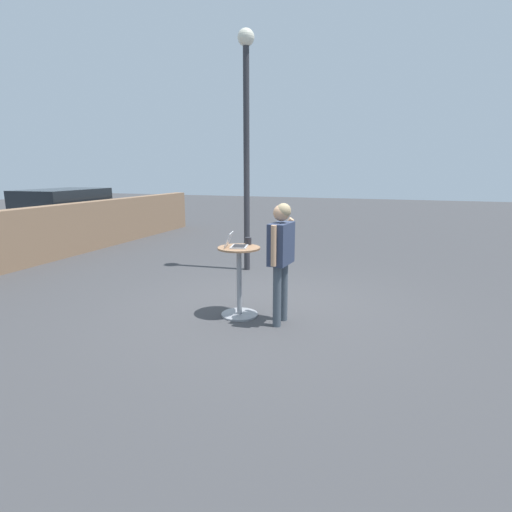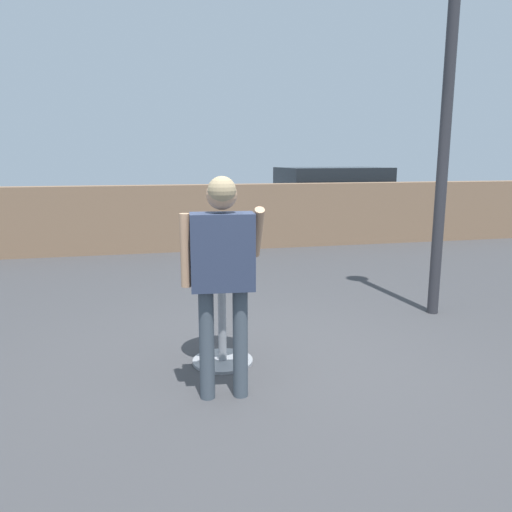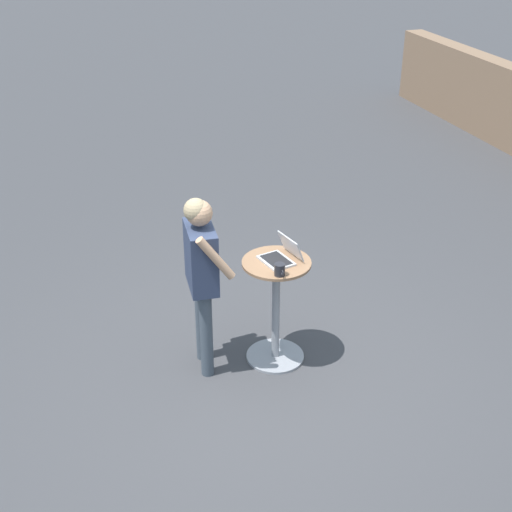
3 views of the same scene
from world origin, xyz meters
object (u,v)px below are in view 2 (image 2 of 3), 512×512
object	(u,v)px
laptop	(219,244)
street_lamp	(452,39)
cafe_table	(222,302)
standing_person	(222,261)
parked_car_near_street	(338,200)
coffee_mug	(249,244)

from	to	relation	value
laptop	street_lamp	world-z (taller)	street_lamp
cafe_table	laptop	world-z (taller)	laptop
laptop	standing_person	distance (m)	0.68
parked_car_near_street	street_lamp	distance (m)	6.29
laptop	standing_person	size ratio (longest dim) A/B	0.22
coffee_mug	parked_car_near_street	xyz separation A→B (m)	(3.55, 6.69, -0.25)
parked_car_near_street	street_lamp	xyz separation A→B (m)	(-1.20, -5.79, 2.16)
coffee_mug	street_lamp	world-z (taller)	street_lamp
standing_person	coffee_mug	bearing A→B (deg)	61.05
cafe_table	laptop	size ratio (longest dim) A/B	2.82
laptop	parked_car_near_street	size ratio (longest dim) A/B	0.08
standing_person	street_lamp	distance (m)	3.60
coffee_mug	laptop	bearing A→B (deg)	156.73
standing_person	street_lamp	world-z (taller)	street_lamp
coffee_mug	standing_person	size ratio (longest dim) A/B	0.08
standing_person	parked_car_near_street	bearing A→B (deg)	61.99
cafe_table	street_lamp	distance (m)	3.63
cafe_table	parked_car_near_street	bearing A→B (deg)	60.38
laptop	street_lamp	bearing A→B (deg)	17.27
cafe_table	coffee_mug	bearing A→B (deg)	-14.15
standing_person	cafe_table	bearing A→B (deg)	81.62
coffee_mug	parked_car_near_street	bearing A→B (deg)	62.07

